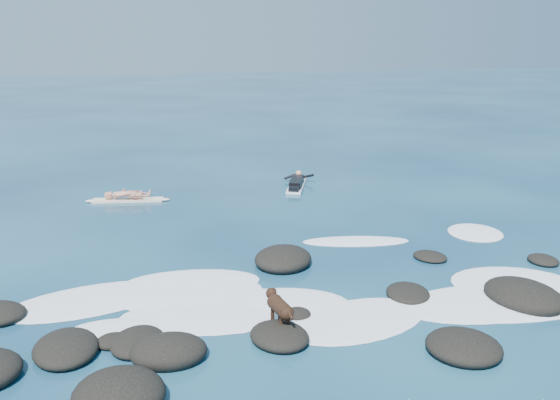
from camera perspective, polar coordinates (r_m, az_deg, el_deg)
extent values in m
plane|color=#0A2642|center=(15.11, 1.19, -7.29)|extent=(160.00, 160.00, 0.00)
ellipsoid|color=black|center=(12.57, -15.02, -12.37)|extent=(0.83, 0.80, 0.25)
ellipsoid|color=black|center=(12.47, -18.99, -12.70)|extent=(1.24, 1.58, 0.42)
ellipsoid|color=black|center=(12.39, -12.91, -12.53)|extent=(1.34, 1.52, 0.33)
ellipsoid|color=black|center=(14.50, 11.61, -8.33)|extent=(1.28, 1.44, 0.27)
ellipsoid|color=black|center=(14.88, 21.39, -8.14)|extent=(1.84, 2.16, 0.58)
ellipsoid|color=black|center=(11.83, -10.14, -13.48)|extent=(1.47, 1.22, 0.56)
ellipsoid|color=black|center=(15.31, 21.27, -7.93)|extent=(0.59, 0.65, 0.13)
ellipsoid|color=black|center=(16.01, 0.29, -5.42)|extent=(2.07, 2.16, 0.58)
ellipsoid|color=black|center=(16.91, 13.56, -5.05)|extent=(1.08, 1.16, 0.21)
ellipsoid|color=black|center=(17.55, 22.93, -5.09)|extent=(0.76, 0.89, 0.24)
ellipsoid|color=black|center=(12.33, 16.45, -12.75)|extent=(1.86, 1.89, 0.47)
ellipsoid|color=black|center=(13.25, 1.62, -10.37)|extent=(0.72, 0.71, 0.23)
ellipsoid|color=black|center=(10.71, -14.53, -16.88)|extent=(1.91, 1.93, 0.66)
ellipsoid|color=black|center=(12.26, -0.05, -12.35)|extent=(1.44, 1.56, 0.39)
ellipsoid|color=white|center=(14.56, 18.17, -8.93)|extent=(3.95, 2.04, 0.12)
ellipsoid|color=white|center=(13.18, 7.07, -10.86)|extent=(3.58, 2.64, 0.12)
ellipsoid|color=white|center=(13.09, -13.79, -11.39)|extent=(2.44, 1.41, 0.12)
ellipsoid|color=white|center=(13.28, -7.34, -10.66)|extent=(3.67, 2.37, 0.12)
ellipsoid|color=white|center=(14.59, -17.07, -8.80)|extent=(4.02, 2.60, 0.12)
ellipsoid|color=white|center=(19.39, 17.42, -2.87)|extent=(2.06, 2.20, 0.12)
ellipsoid|color=white|center=(13.37, -4.69, -10.39)|extent=(1.47, 2.04, 0.12)
ellipsoid|color=white|center=(14.29, -8.08, -8.76)|extent=(4.50, 3.46, 0.12)
ellipsoid|color=white|center=(17.87, 6.96, -3.78)|extent=(3.18, 1.50, 0.12)
ellipsoid|color=white|center=(14.56, -5.52, -8.21)|extent=(2.25, 1.99, 0.12)
ellipsoid|color=white|center=(14.59, 20.90, -9.13)|extent=(3.76, 1.71, 0.12)
ellipsoid|color=white|center=(15.06, -8.10, -7.49)|extent=(3.45, 2.01, 0.12)
ellipsoid|color=white|center=(15.81, 20.83, -7.25)|extent=(3.67, 3.23, 0.12)
ellipsoid|color=white|center=(13.90, 0.97, -9.30)|extent=(2.97, 2.31, 0.12)
ellipsoid|color=white|center=(12.72, -0.07, -11.72)|extent=(1.10, 0.90, 0.12)
cube|color=#F6E3C5|center=(22.58, -13.75, -0.02)|extent=(2.49, 0.89, 0.08)
ellipsoid|color=#F6E3C5|center=(22.42, -10.67, 0.05)|extent=(0.53, 0.35, 0.09)
ellipsoid|color=#F6E3C5|center=(22.80, -16.77, -0.08)|extent=(0.53, 0.35, 0.09)
imported|color=tan|center=(22.38, -13.88, 2.04)|extent=(0.47, 0.63, 1.59)
cube|color=white|center=(23.94, 1.51, 1.29)|extent=(1.39, 2.45, 0.09)
ellipsoid|color=white|center=(25.11, 1.79, 1.94)|extent=(0.46, 0.60, 0.09)
cube|color=black|center=(23.90, 1.52, 1.67)|extent=(0.95, 1.54, 0.24)
sphere|color=tan|center=(24.71, 1.72, 2.43)|extent=(0.33, 0.33, 0.25)
cylinder|color=black|center=(24.93, 1.05, 2.21)|extent=(0.61, 0.12, 0.27)
cylinder|color=black|center=(24.87, 2.46, 2.17)|extent=(0.50, 0.49, 0.27)
cube|color=black|center=(23.12, 1.31, 1.10)|extent=(0.57, 0.70, 0.15)
cylinder|color=black|center=(12.41, 0.04, -9.78)|extent=(0.40, 0.67, 0.30)
sphere|color=black|center=(12.65, -0.48, -9.28)|extent=(0.37, 0.37, 0.32)
sphere|color=black|center=(12.18, 0.58, -10.29)|extent=(0.33, 0.33, 0.29)
sphere|color=black|center=(12.76, -0.81, -8.53)|extent=(0.26, 0.26, 0.23)
cone|color=black|center=(12.88, -1.04, -8.38)|extent=(0.14, 0.16, 0.12)
cone|color=black|center=(12.69, -1.04, -8.21)|extent=(0.12, 0.09, 0.11)
cone|color=black|center=(12.73, -0.54, -8.13)|extent=(0.12, 0.09, 0.11)
cylinder|color=black|center=(12.70, -0.70, -10.80)|extent=(0.09, 0.09, 0.41)
cylinder|color=black|center=(12.76, -0.02, -10.67)|extent=(0.09, 0.09, 0.41)
cylinder|color=black|center=(12.34, 0.10, -11.60)|extent=(0.09, 0.09, 0.41)
cylinder|color=black|center=(12.40, 0.80, -11.46)|extent=(0.09, 0.09, 0.41)
cylinder|color=black|center=(12.04, 0.86, -10.31)|extent=(0.10, 0.30, 0.18)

